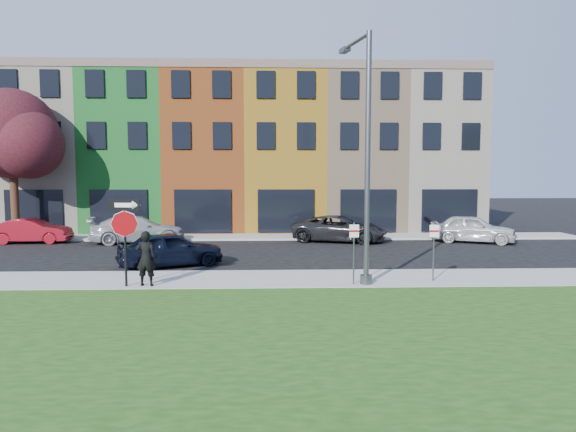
{
  "coord_description": "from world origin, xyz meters",
  "views": [
    {
      "loc": [
        -0.92,
        -14.76,
        3.83
      ],
      "look_at": [
        -0.28,
        4.0,
        2.22
      ],
      "focal_mm": 32.0,
      "sensor_mm": 36.0,
      "label": 1
    }
  ],
  "objects_px": {
    "man": "(146,258)",
    "street_lamp": "(365,159)",
    "sedan_near": "(171,249)",
    "stop_sign": "(125,225)"
  },
  "relations": [
    {
      "from": "man",
      "to": "street_lamp",
      "type": "bearing_deg",
      "value": -172.3
    },
    {
      "from": "street_lamp",
      "to": "sedan_near",
      "type": "bearing_deg",
      "value": 138.33
    },
    {
      "from": "stop_sign",
      "to": "man",
      "type": "distance_m",
      "value": 1.29
    },
    {
      "from": "man",
      "to": "sedan_near",
      "type": "bearing_deg",
      "value": -84.13
    },
    {
      "from": "stop_sign",
      "to": "sedan_near",
      "type": "xyz_separation_m",
      "value": [
        0.65,
        4.14,
        -1.43
      ]
    },
    {
      "from": "man",
      "to": "sedan_near",
      "type": "height_order",
      "value": "man"
    },
    {
      "from": "street_lamp",
      "to": "man",
      "type": "bearing_deg",
      "value": 168.26
    },
    {
      "from": "man",
      "to": "sedan_near",
      "type": "xyz_separation_m",
      "value": [
        0.0,
        4.07,
        -0.31
      ]
    },
    {
      "from": "stop_sign",
      "to": "street_lamp",
      "type": "xyz_separation_m",
      "value": [
        7.84,
        0.29,
        2.13
      ]
    },
    {
      "from": "man",
      "to": "sedan_near",
      "type": "distance_m",
      "value": 4.08
    }
  ]
}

